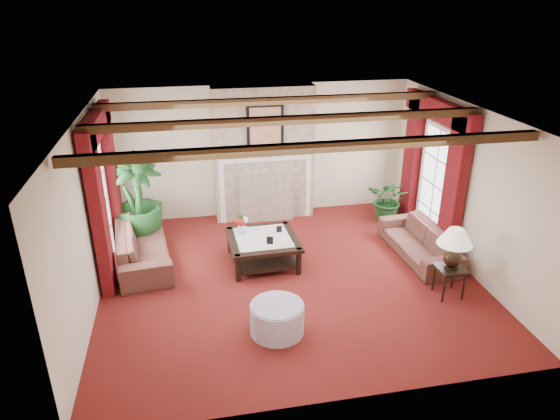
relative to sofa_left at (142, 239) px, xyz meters
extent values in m
plane|color=#4E120E|center=(2.39, -1.04, -0.42)|extent=(6.00, 6.00, 0.00)
plane|color=white|center=(2.39, -1.04, 2.28)|extent=(6.00, 6.00, 0.00)
cube|color=beige|center=(2.39, 1.71, 0.93)|extent=(6.00, 0.02, 2.70)
cube|color=beige|center=(-0.61, -1.04, 0.93)|extent=(0.02, 5.50, 2.70)
cube|color=beige|center=(5.39, -1.04, 0.93)|extent=(0.02, 5.50, 2.70)
imported|color=#3C101C|center=(0.00, 0.00, 0.00)|extent=(2.29, 1.12, 0.84)
imported|color=#3C101C|center=(4.80, -0.72, -0.05)|extent=(1.94, 0.72, 0.74)
imported|color=black|center=(-0.09, 0.83, 0.05)|extent=(2.45, 2.52, 0.94)
imported|color=black|center=(4.84, 0.79, -0.06)|extent=(1.72, 1.72, 0.71)
cylinder|color=#9B91A5|center=(1.92, -2.40, -0.20)|extent=(0.75, 0.75, 0.43)
imported|color=silver|center=(1.71, -0.20, 0.16)|extent=(0.27, 0.27, 0.20)
imported|color=black|center=(2.28, -0.75, 0.19)|extent=(0.21, 0.17, 0.27)
camera|label=1|loc=(0.89, -7.97, 3.92)|focal=32.00mm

